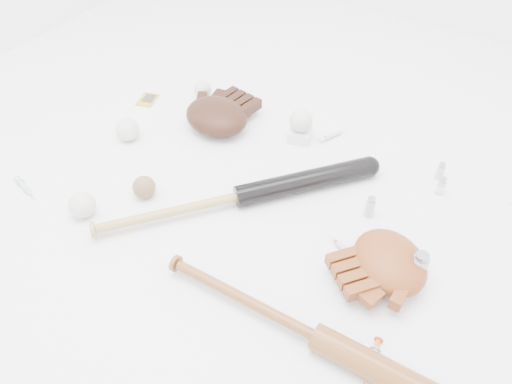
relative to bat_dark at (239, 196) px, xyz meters
The scene contains 19 objects.
bat_dark is the anchor object (origin of this frame).
bat_wood 0.52m from the bat_dark, 35.48° to the right, with size 0.93×0.07×0.07m, color brown, non-canonical shape.
glove_dark 0.41m from the bat_dark, 134.89° to the left, with size 0.29×0.29×0.10m, color black, non-canonical shape.
glove_tan 0.49m from the bat_dark, ahead, with size 0.27×0.27×0.10m, color brown, non-canonical shape.
trading_card 0.69m from the bat_dark, 155.26° to the left, with size 0.06×0.09×0.00m, color gold.
pedestal 0.39m from the bat_dark, 89.32° to the left, with size 0.08×0.08×0.04m, color white.
baseball_on_pedestal 0.39m from the bat_dark, 89.32° to the left, with size 0.08×0.08×0.08m, color silver.
baseball_left 0.53m from the bat_dark, behind, with size 0.08×0.08×0.08m, color silver.
baseball_upper 0.63m from the bat_dark, 136.65° to the left, with size 0.07×0.07×0.07m, color silver.
baseball_mid 0.48m from the bat_dark, 143.00° to the right, with size 0.08×0.08×0.08m, color silver.
baseball_aged 0.31m from the bat_dark, 155.57° to the right, with size 0.07×0.07×0.07m, color brown.
syringe_0 0.70m from the bat_dark, 153.69° to the right, with size 0.15×0.03×0.02m, color #ADBCC6, non-canonical shape.
syringe_1 0.37m from the bat_dark, ahead, with size 0.16×0.03×0.02m, color #ADBCC6, non-canonical shape.
syringe_2 0.48m from the bat_dark, 77.61° to the left, with size 0.14×0.02×0.02m, color #ADBCC6, non-canonical shape.
syringe_3 0.63m from the bat_dark, 26.82° to the right, with size 0.16×0.03×0.02m, color #ADBCC6, non-canonical shape.
vial_0 0.64m from the bat_dark, 36.34° to the left, with size 0.02×0.02×0.06m, color #AEB7BF.
vial_1 0.67m from the bat_dark, 42.42° to the left, with size 0.02×0.02×0.06m, color #AEB7BF.
vial_2 0.40m from the bat_dark, 25.21° to the left, with size 0.03×0.03×0.07m, color #AEB7BF.
vial_3 0.57m from the bat_dark, ahead, with size 0.05×0.05×0.11m, color #AEB7BF.
Camera 1 is at (0.55, -0.94, 1.13)m, focal length 35.00 mm.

